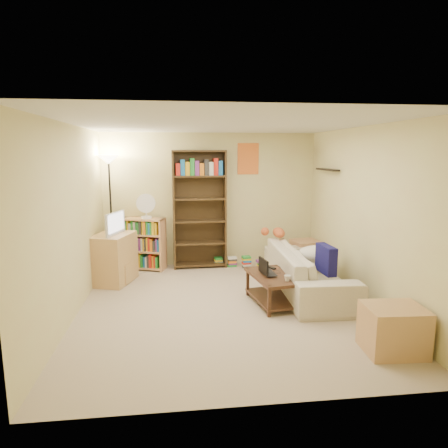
{
  "coord_description": "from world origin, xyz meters",
  "views": [
    {
      "loc": [
        -0.64,
        -5.28,
        2.13
      ],
      "look_at": [
        0.08,
        0.73,
        1.05
      ],
      "focal_mm": 32.0,
      "sensor_mm": 36.0,
      "label": 1
    }
  ],
  "objects_px": {
    "sofa": "(307,270)",
    "television": "(112,223)",
    "short_bookshelf": "(145,244)",
    "tabby_cat": "(276,232)",
    "mug": "(287,278)",
    "tv_stand": "(113,258)",
    "laptop": "(272,273)",
    "tall_bookshelf": "(199,206)",
    "coffee_table": "(273,285)",
    "desk_fan": "(146,206)",
    "floor_lamp": "(109,180)",
    "side_table": "(305,255)",
    "end_cabinet": "(393,329)"
  },
  "relations": [
    {
      "from": "tv_stand",
      "to": "end_cabinet",
      "type": "distance_m",
      "value": 4.36
    },
    {
      "from": "tall_bookshelf",
      "to": "short_bookshelf",
      "type": "relative_size",
      "value": 2.28
    },
    {
      "from": "tabby_cat",
      "to": "television",
      "type": "distance_m",
      "value": 2.79
    },
    {
      "from": "coffee_table",
      "to": "desk_fan",
      "type": "relative_size",
      "value": 2.3
    },
    {
      "from": "mug",
      "to": "tv_stand",
      "type": "relative_size",
      "value": 0.11
    },
    {
      "from": "desk_fan",
      "to": "end_cabinet",
      "type": "xyz_separation_m",
      "value": [
        2.84,
        -3.46,
        -0.94
      ]
    },
    {
      "from": "television",
      "to": "sofa",
      "type": "bearing_deg",
      "value": -86.91
    },
    {
      "from": "tabby_cat",
      "to": "coffee_table",
      "type": "xyz_separation_m",
      "value": [
        -0.38,
        -1.35,
        -0.49
      ]
    },
    {
      "from": "tabby_cat",
      "to": "tall_bookshelf",
      "type": "height_order",
      "value": "tall_bookshelf"
    },
    {
      "from": "tv_stand",
      "to": "sofa",
      "type": "bearing_deg",
      "value": 3.09
    },
    {
      "from": "coffee_table",
      "to": "laptop",
      "type": "relative_size",
      "value": 2.64
    },
    {
      "from": "laptop",
      "to": "short_bookshelf",
      "type": "relative_size",
      "value": 0.41
    },
    {
      "from": "desk_fan",
      "to": "sofa",
      "type": "bearing_deg",
      "value": -30.15
    },
    {
      "from": "laptop",
      "to": "tv_stand",
      "type": "relative_size",
      "value": 0.48
    },
    {
      "from": "television",
      "to": "floor_lamp",
      "type": "bearing_deg",
      "value": 27.13
    },
    {
      "from": "television",
      "to": "tall_bookshelf",
      "type": "bearing_deg",
      "value": -44.98
    },
    {
      "from": "side_table",
      "to": "tall_bookshelf",
      "type": "bearing_deg",
      "value": 169.49
    },
    {
      "from": "laptop",
      "to": "tall_bookshelf",
      "type": "bearing_deg",
      "value": 20.35
    },
    {
      "from": "tv_stand",
      "to": "mug",
      "type": "bearing_deg",
      "value": -13.71
    },
    {
      "from": "laptop",
      "to": "television",
      "type": "relative_size",
      "value": 0.62
    },
    {
      "from": "tall_bookshelf",
      "to": "desk_fan",
      "type": "bearing_deg",
      "value": -176.23
    },
    {
      "from": "floor_lamp",
      "to": "laptop",
      "type": "bearing_deg",
      "value": -36.52
    },
    {
      "from": "tabby_cat",
      "to": "end_cabinet",
      "type": "xyz_separation_m",
      "value": [
        0.57,
        -2.88,
        -0.51
      ]
    },
    {
      "from": "coffee_table",
      "to": "end_cabinet",
      "type": "height_order",
      "value": "end_cabinet"
    },
    {
      "from": "mug",
      "to": "tv_stand",
      "type": "xyz_separation_m",
      "value": [
        -2.52,
        1.56,
        -0.06
      ]
    },
    {
      "from": "desk_fan",
      "to": "floor_lamp",
      "type": "bearing_deg",
      "value": -176.3
    },
    {
      "from": "mug",
      "to": "desk_fan",
      "type": "height_order",
      "value": "desk_fan"
    },
    {
      "from": "short_bookshelf",
      "to": "desk_fan",
      "type": "bearing_deg",
      "value": -21.85
    },
    {
      "from": "short_bookshelf",
      "to": "desk_fan",
      "type": "relative_size",
      "value": 2.13
    },
    {
      "from": "short_bookshelf",
      "to": "tabby_cat",
      "type": "bearing_deg",
      "value": 3.71
    },
    {
      "from": "tv_stand",
      "to": "short_bookshelf",
      "type": "relative_size",
      "value": 0.85
    },
    {
      "from": "side_table",
      "to": "tv_stand",
      "type": "bearing_deg",
      "value": -173.43
    },
    {
      "from": "sofa",
      "to": "television",
      "type": "xyz_separation_m",
      "value": [
        -3.05,
        0.81,
        0.66
      ]
    },
    {
      "from": "mug",
      "to": "television",
      "type": "xyz_separation_m",
      "value": [
        -2.52,
        1.56,
        0.53
      ]
    },
    {
      "from": "tabby_cat",
      "to": "side_table",
      "type": "relative_size",
      "value": 0.99
    },
    {
      "from": "tall_bookshelf",
      "to": "side_table",
      "type": "height_order",
      "value": "tall_bookshelf"
    },
    {
      "from": "short_bookshelf",
      "to": "end_cabinet",
      "type": "relative_size",
      "value": 1.56
    },
    {
      "from": "short_bookshelf",
      "to": "side_table",
      "type": "distance_m",
      "value": 2.99
    },
    {
      "from": "short_bookshelf",
      "to": "floor_lamp",
      "type": "relative_size",
      "value": 0.46
    },
    {
      "from": "mug",
      "to": "short_bookshelf",
      "type": "height_order",
      "value": "short_bookshelf"
    },
    {
      "from": "laptop",
      "to": "sofa",
      "type": "bearing_deg",
      "value": -62.24
    },
    {
      "from": "coffee_table",
      "to": "short_bookshelf",
      "type": "height_order",
      "value": "short_bookshelf"
    },
    {
      "from": "sofa",
      "to": "tv_stand",
      "type": "xyz_separation_m",
      "value": [
        -3.05,
        0.81,
        0.07
      ]
    },
    {
      "from": "television",
      "to": "short_bookshelf",
      "type": "bearing_deg",
      "value": -14.87
    },
    {
      "from": "mug",
      "to": "floor_lamp",
      "type": "xyz_separation_m",
      "value": [
        -2.62,
        2.18,
        1.2
      ]
    },
    {
      "from": "mug",
      "to": "television",
      "type": "bearing_deg",
      "value": 148.28
    },
    {
      "from": "coffee_table",
      "to": "laptop",
      "type": "bearing_deg",
      "value": 76.69
    },
    {
      "from": "tall_bookshelf",
      "to": "floor_lamp",
      "type": "xyz_separation_m",
      "value": [
        -1.58,
        -0.13,
        0.52
      ]
    },
    {
      "from": "coffee_table",
      "to": "side_table",
      "type": "distance_m",
      "value": 1.96
    },
    {
      "from": "sofa",
      "to": "television",
      "type": "relative_size",
      "value": 3.69
    }
  ]
}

